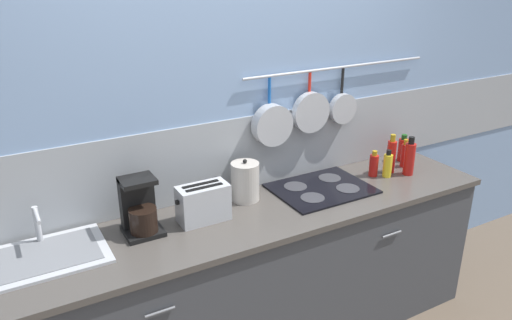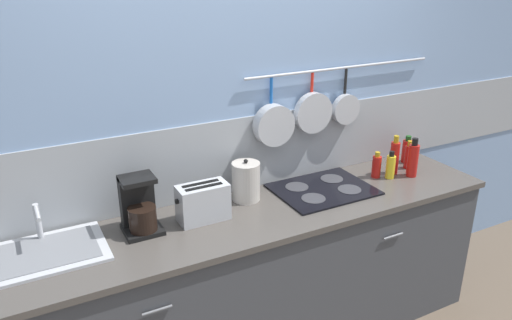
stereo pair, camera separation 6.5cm
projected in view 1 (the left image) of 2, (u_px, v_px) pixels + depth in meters
wall_back at (232, 130)px, 2.86m from camera, size 7.20×0.16×2.60m
cabinet_base at (261, 283)px, 2.89m from camera, size 2.78×0.59×0.87m
countertop at (262, 214)px, 2.72m from camera, size 2.82×0.61×0.03m
sink_basin at (45, 255)px, 2.29m from camera, size 0.55×0.39×0.20m
coffee_maker at (140, 210)px, 2.47m from camera, size 0.19×0.19×0.29m
toaster at (203, 203)px, 2.59m from camera, size 0.28×0.13×0.20m
kettle at (245, 181)px, 2.81m from camera, size 0.16×0.16×0.25m
cooktop at (321, 188)px, 2.98m from camera, size 0.57×0.44×0.01m
bottle_sesame_oil at (374, 165)px, 3.14m from camera, size 0.06×0.06×0.17m
bottle_vinegar at (388, 165)px, 3.13m from camera, size 0.06×0.06×0.18m
bottle_olive_oil at (391, 156)px, 3.19m from camera, size 0.06×0.06×0.25m
bottle_cooking_wine at (409, 158)px, 3.15m from camera, size 0.07×0.07×0.25m
bottle_hot_sauce at (404, 155)px, 3.28m from camera, size 0.05×0.05×0.19m
bottle_dish_soap at (403, 149)px, 3.38m from camera, size 0.07×0.07×0.19m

